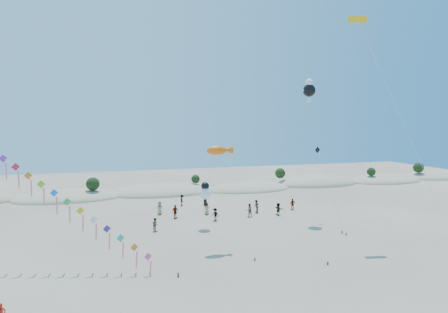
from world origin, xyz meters
TOP-DOWN VIEW (x-y plane):
  - ground at (0.00, 0.00)m, footprint 160.00×160.00m
  - dune_ridge at (1.06, 45.14)m, footprint 145.30×11.49m
  - kite_train at (-17.49, 14.22)m, footprint 25.30×13.14m
  - fish_kite at (1.37, 13.88)m, footprint 9.02×8.51m
  - cartoon_kite_low at (1.54, 20.61)m, footprint 2.41×12.63m
  - cartoon_kite_high at (15.79, 21.61)m, footprint 2.00×8.69m
  - parafoil_kite at (16.96, 13.16)m, footprint 5.33×11.13m
  - dark_kite at (16.37, 18.35)m, footprint 1.20×7.75m
  - beachgoers at (5.23, 26.09)m, footprint 21.33×13.75m

SIDE VIEW (x-z plane):
  - ground at x=0.00m, z-range 0.00..0.00m
  - dune_ridge at x=1.06m, z-range -2.67..2.90m
  - beachgoers at x=5.23m, z-range -0.06..1.77m
  - cartoon_kite_low at x=1.54m, z-range 1.60..7.20m
  - dark_kite at x=16.37m, z-range 1.67..11.22m
  - kite_train at x=-17.49m, z-range 0.10..17.81m
  - fish_kite at x=1.37m, z-range 4.64..14.95m
  - cartoon_kite_high at x=15.79m, z-range 7.82..26.14m
  - parafoil_kite at x=16.96m, z-range 11.04..35.20m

